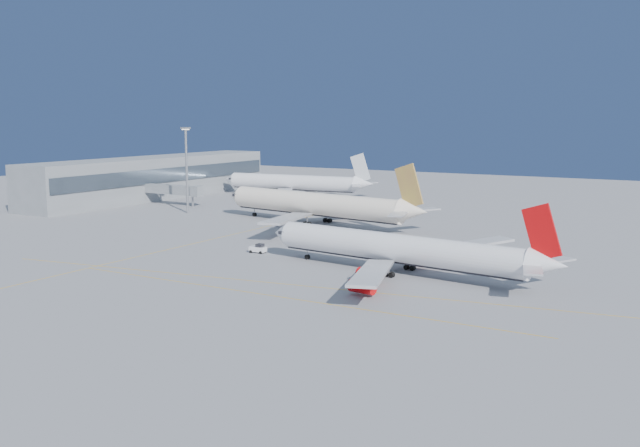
{
  "coord_description": "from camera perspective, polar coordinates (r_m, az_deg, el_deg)",
  "views": [
    {
      "loc": [
        68.63,
        -110.02,
        29.57
      ],
      "look_at": [
        -6.81,
        19.94,
        7.0
      ],
      "focal_mm": 40.0,
      "sensor_mm": 36.0,
      "label": 1
    }
  ],
  "objects": [
    {
      "name": "airliner_third",
      "position": [
        267.52,
        -1.94,
        3.28
      ],
      "size": [
        62.52,
        57.4,
        16.76
      ],
      "rotation": [
        0.0,
        0.0,
        0.09
      ],
      "color": "white",
      "rests_on": "ground"
    },
    {
      "name": "light_mast",
      "position": [
        223.47,
        -10.64,
        4.81
      ],
      "size": [
        2.28,
        2.28,
        26.4
      ],
      "color": "gray",
      "rests_on": "ground"
    },
    {
      "name": "airliner_etihad",
      "position": [
        196.64,
        -0.1,
        1.53
      ],
      "size": [
        69.7,
        63.72,
        18.23
      ],
      "rotation": [
        0.0,
        0.0,
        -0.16
      ],
      "color": "#F3E4CF",
      "rests_on": "ground"
    },
    {
      "name": "pushback_tug",
      "position": [
        156.77,
        -4.96,
        -2.01
      ],
      "size": [
        3.71,
        2.37,
        2.04
      ],
      "rotation": [
        0.0,
        0.0,
        0.04
      ],
      "color": "white",
      "rests_on": "ground"
    },
    {
      "name": "taxiway_lines",
      "position": [
        146.15,
        -5.37,
        -3.17
      ],
      "size": [
        118.86,
        140.0,
        0.02
      ],
      "color": "#D1990B",
      "rests_on": "ground"
    },
    {
      "name": "ground",
      "position": [
        132.99,
        -1.78,
        -4.31
      ],
      "size": [
        500.0,
        500.0,
        0.0
      ],
      "primitive_type": "plane",
      "color": "slate",
      "rests_on": "ground"
    },
    {
      "name": "terminal",
      "position": [
        268.72,
        -13.11,
        3.61
      ],
      "size": [
        18.4,
        110.0,
        15.0
      ],
      "color": "gray",
      "rests_on": "ground"
    },
    {
      "name": "jet_bridge",
      "position": [
        244.71,
        -11.44,
        2.65
      ],
      "size": [
        23.6,
        3.6,
        6.9
      ],
      "color": "gray",
      "rests_on": "ground"
    },
    {
      "name": "airliner_virgin",
      "position": [
        135.52,
        6.56,
        -2.08
      ],
      "size": [
        63.31,
        56.45,
        15.63
      ],
      "rotation": [
        0.0,
        0.0,
        -0.13
      ],
      "color": "white",
      "rests_on": "ground"
    }
  ]
}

